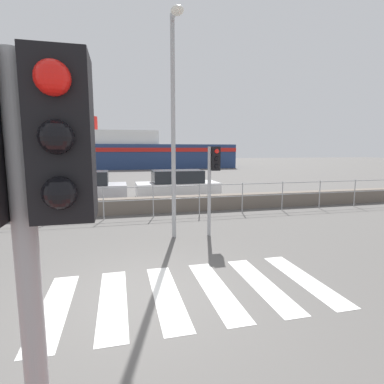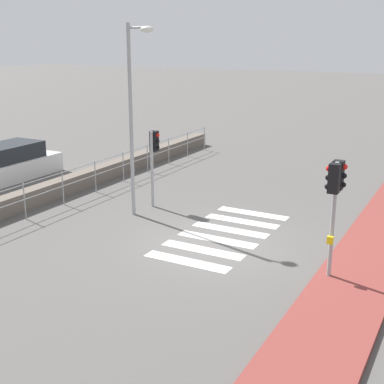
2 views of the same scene
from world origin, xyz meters
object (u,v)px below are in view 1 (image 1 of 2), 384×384
at_px(traffic_light_far, 213,171).
at_px(parked_car_silver, 81,188).
at_px(parked_car_white, 177,186).
at_px(streetlamp, 174,104).
at_px(traffic_light_near, 23,209).
at_px(ferry_boat, 115,153).

distance_m(traffic_light_far, parked_car_silver, 8.59).
bearing_deg(parked_car_white, traffic_light_far, -92.89).
relative_size(traffic_light_far, parked_car_silver, 0.59).
distance_m(streetlamp, parked_car_silver, 8.59).
relative_size(traffic_light_near, parked_car_silver, 0.66).
xyz_separation_m(streetlamp, parked_car_silver, (-3.32, 7.29, -3.10)).
height_order(streetlamp, ferry_boat, ferry_boat).
xyz_separation_m(streetlamp, ferry_boat, (-1.92, 33.62, -1.60)).
height_order(ferry_boat, parked_car_silver, ferry_boat).
relative_size(traffic_light_far, streetlamp, 0.43).
height_order(traffic_light_near, ferry_boat, ferry_boat).
bearing_deg(traffic_light_near, streetlamp, 74.30).
bearing_deg(traffic_light_far, parked_car_white, 87.11).
distance_m(traffic_light_far, parked_car_white, 7.36).
height_order(traffic_light_near, streetlamp, streetlamp).
relative_size(traffic_light_near, traffic_light_far, 1.12).
relative_size(traffic_light_near, parked_car_white, 0.67).
xyz_separation_m(traffic_light_near, parked_car_white, (3.39, 14.04, -1.65)).
bearing_deg(ferry_boat, streetlamp, -86.74).
distance_m(ferry_boat, parked_car_white, 26.59).
bearing_deg(parked_car_silver, traffic_light_far, -58.36).
bearing_deg(parked_car_silver, ferry_boat, 86.94).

